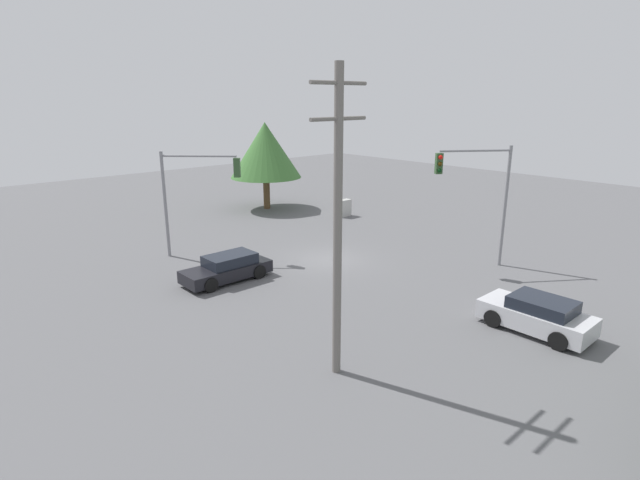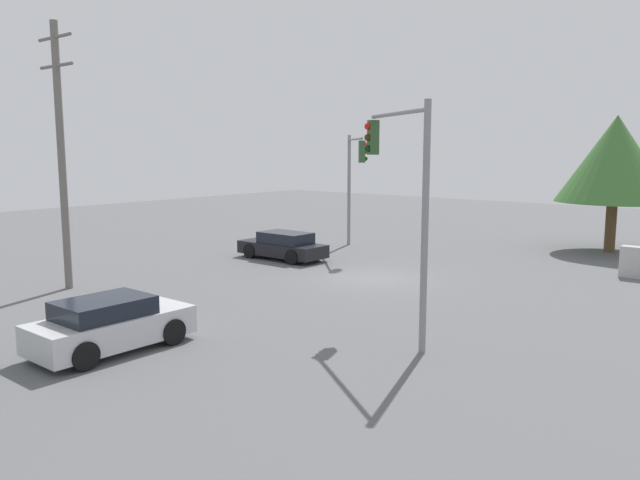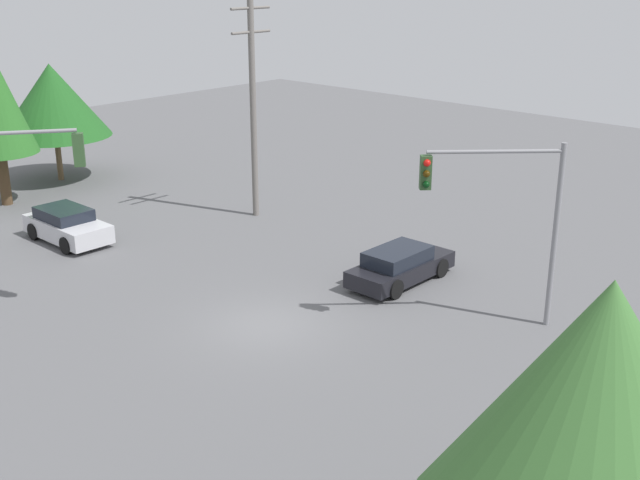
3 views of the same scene
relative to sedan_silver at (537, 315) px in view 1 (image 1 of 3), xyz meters
name	(u,v)px [view 1 (image 1 of 3)]	position (x,y,z in m)	size (l,w,h in m)	color
ground_plane	(327,260)	(-0.02, -12.09, -0.70)	(80.00, 80.00, 0.00)	#5B5B5E
sedan_silver	(537,315)	(0.00, 0.00, 0.00)	(1.97, 4.18, 1.42)	silver
sedan_dark	(228,268)	(5.90, -13.03, -0.05)	(4.49, 1.87, 1.33)	black
traffic_signal_main	(480,185)	(-5.17, -5.94, 3.76)	(3.45, 2.47, 6.50)	gray
traffic_signal_cross	(195,185)	(5.00, -17.54, 3.48)	(3.29, 3.26, 6.03)	gray
utility_pole_tall	(338,220)	(7.88, -3.13, 4.53)	(2.20, 0.28, 9.88)	slate
electrical_cabinet	(344,208)	(-8.33, -19.12, -0.05)	(1.19, 0.56, 1.29)	#B2B2AD
tree_right	(265,150)	(-5.64, -25.42, 4.08)	(5.73, 5.73, 6.99)	brown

